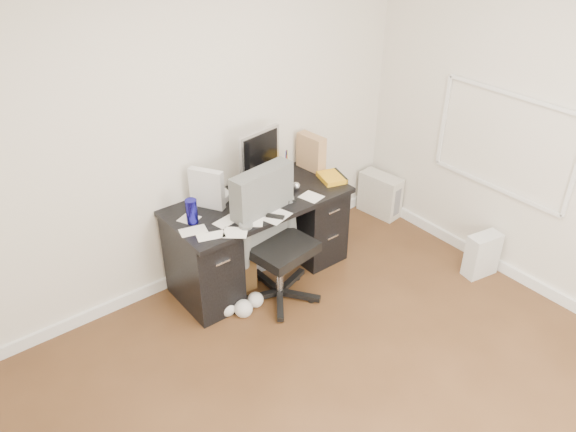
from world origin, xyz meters
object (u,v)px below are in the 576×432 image
at_px(desk, 259,235).
at_px(office_chair, 279,241).
at_px(pc_tower, 380,195).
at_px(keyboard, 270,203).
at_px(lcd_monitor, 259,160).
at_px(wicker_basket, 220,264).

bearing_deg(desk, office_chair, -98.55).
xyz_separation_m(desk, office_chair, (-0.05, -0.34, 0.15)).
height_order(office_chair, pc_tower, office_chair).
xyz_separation_m(keyboard, office_chair, (-0.08, -0.22, -0.21)).
distance_m(office_chair, pc_tower, 1.70).
bearing_deg(pc_tower, lcd_monitor, 171.04).
xyz_separation_m(keyboard, wicker_basket, (-0.37, 0.20, -0.54)).
relative_size(office_chair, pc_tower, 2.59).
xyz_separation_m(desk, wicker_basket, (-0.35, 0.08, -0.18)).
bearing_deg(keyboard, lcd_monitor, 80.53).
height_order(office_chair, wicker_basket, office_chair).
xyz_separation_m(desk, pc_tower, (1.56, 0.08, -0.19)).
height_order(pc_tower, wicker_basket, wicker_basket).
distance_m(keyboard, pc_tower, 1.64).
bearing_deg(pc_tower, office_chair, -172.05).
height_order(lcd_monitor, pc_tower, lcd_monitor).
bearing_deg(lcd_monitor, keyboard, -118.60).
distance_m(desk, wicker_basket, 0.40).
relative_size(desk, wicker_basket, 3.44).
bearing_deg(office_chair, lcd_monitor, 62.62).
bearing_deg(office_chair, desk, 73.46).
bearing_deg(keyboard, pc_tower, 17.50).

